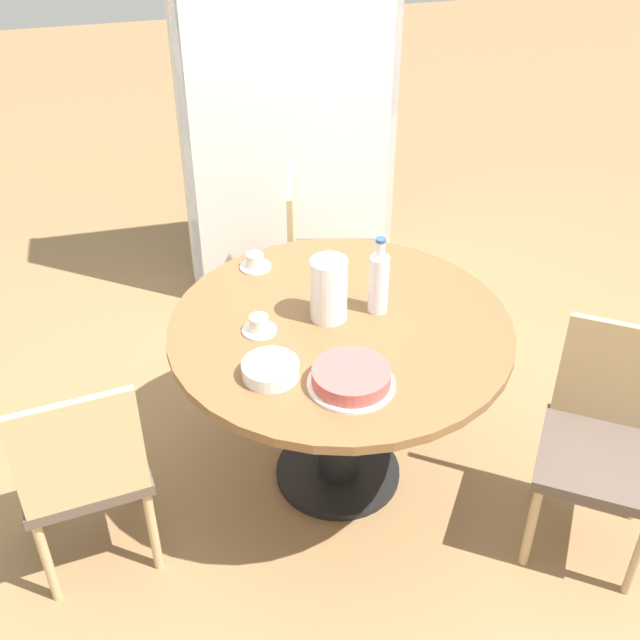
% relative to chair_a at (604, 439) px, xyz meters
% --- Properties ---
extents(ground_plane, '(14.00, 14.00, 0.00)m').
position_rel_chair_a_xyz_m(ground_plane, '(-0.83, 0.49, -0.46)').
color(ground_plane, '#937047').
extents(dining_table, '(1.23, 1.23, 0.76)m').
position_rel_chair_a_xyz_m(dining_table, '(-0.83, 0.49, 0.13)').
color(dining_table, black).
rests_on(dining_table, ground_plane).
extents(chair_a, '(0.58, 0.58, 0.86)m').
position_rel_chair_a_xyz_m(chair_a, '(0.00, 0.00, 0.00)').
color(chair_a, tan).
rests_on(chair_a, ground_plane).
extents(chair_b, '(0.51, 0.51, 0.86)m').
position_rel_chair_a_xyz_m(chair_b, '(-0.67, 1.44, 0.00)').
color(chair_b, tan).
rests_on(chair_b, ground_plane).
extents(chair_c, '(0.47, 0.47, 0.86)m').
position_rel_chair_a_xyz_m(chair_c, '(-1.77, 0.30, 0.00)').
color(chair_c, tan).
rests_on(chair_c, ground_plane).
extents(bookshelf, '(1.06, 0.28, 1.87)m').
position_rel_chair_a_xyz_m(bookshelf, '(-0.69, 1.99, 0.44)').
color(bookshelf, silver).
rests_on(bookshelf, ground_plane).
extents(coffee_pot, '(0.13, 0.13, 0.28)m').
position_rel_chair_a_xyz_m(coffee_pot, '(-0.86, 0.54, 0.42)').
color(coffee_pot, white).
rests_on(coffee_pot, dining_table).
extents(water_bottle, '(0.07, 0.07, 0.30)m').
position_rel_chair_a_xyz_m(water_bottle, '(-0.68, 0.54, 0.42)').
color(water_bottle, silver).
rests_on(water_bottle, dining_table).
extents(cake_main, '(0.29, 0.29, 0.06)m').
position_rel_chair_a_xyz_m(cake_main, '(-0.88, 0.16, 0.33)').
color(cake_main, white).
rests_on(cake_main, dining_table).
extents(cup_a, '(0.12, 0.12, 0.06)m').
position_rel_chair_a_xyz_m(cup_a, '(-1.06, 0.94, 0.32)').
color(cup_a, silver).
rests_on(cup_a, dining_table).
extents(cup_b, '(0.12, 0.12, 0.06)m').
position_rel_chair_a_xyz_m(cup_b, '(-1.12, 0.52, 0.32)').
color(cup_b, silver).
rests_on(cup_b, dining_table).
extents(plate_stack, '(0.19, 0.19, 0.05)m').
position_rel_chair_a_xyz_m(plate_stack, '(-1.13, 0.27, 0.32)').
color(plate_stack, white).
rests_on(plate_stack, dining_table).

